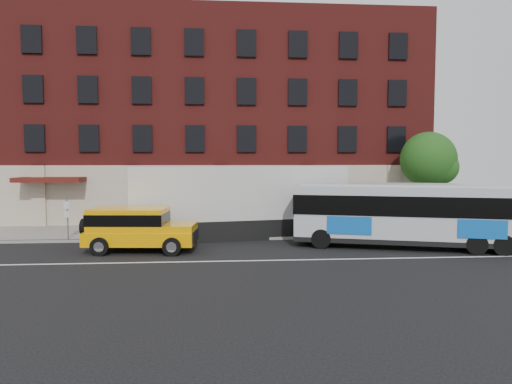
{
  "coord_description": "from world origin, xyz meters",
  "views": [
    {
      "loc": [
        -0.18,
        -20.41,
        4.57
      ],
      "look_at": [
        1.88,
        5.5,
        2.75
      ],
      "focal_mm": 33.14,
      "sensor_mm": 36.0,
      "label": 1
    }
  ],
  "objects": [
    {
      "name": "yellow_suv",
      "position": [
        -4.26,
        3.12,
        1.24
      ],
      "size": [
        5.74,
        2.85,
        2.15
      ],
      "color": "#FFA900",
      "rests_on": "ground"
    },
    {
      "name": "street_tree",
      "position": [
        13.54,
        9.48,
        4.41
      ],
      "size": [
        3.6,
        3.6,
        6.2
      ],
      "color": "#3B2D1D",
      "rests_on": "sidewalk"
    },
    {
      "name": "kerb",
      "position": [
        0.0,
        6.0,
        0.07
      ],
      "size": [
        60.0,
        0.25,
        0.15
      ],
      "primitive_type": "cube",
      "color": "gray",
      "rests_on": "ground"
    },
    {
      "name": "lane_line",
      "position": [
        0.0,
        0.5,
        0.01
      ],
      "size": [
        60.0,
        0.12,
        0.01
      ],
      "primitive_type": "cube",
      "color": "white",
      "rests_on": "ground"
    },
    {
      "name": "ground",
      "position": [
        0.0,
        0.0,
        0.0
      ],
      "size": [
        120.0,
        120.0,
        0.0
      ],
      "primitive_type": "plane",
      "color": "black",
      "rests_on": "ground"
    },
    {
      "name": "city_bus",
      "position": [
        9.78,
        2.9,
        1.83
      ],
      "size": [
        12.31,
        5.97,
        3.31
      ],
      "color": "#ACAFB6",
      "rests_on": "ground"
    },
    {
      "name": "shipping_container",
      "position": [
        1.04,
        6.85,
        2.06
      ],
      "size": [
        12.73,
        4.66,
        4.16
      ],
      "color": "black",
      "rests_on": "ground"
    },
    {
      "name": "sign_pole",
      "position": [
        -8.5,
        6.15,
        1.45
      ],
      "size": [
        0.3,
        0.2,
        2.5
      ],
      "color": "slate",
      "rests_on": "ground"
    },
    {
      "name": "building",
      "position": [
        -0.01,
        16.92,
        7.58
      ],
      "size": [
        30.0,
        12.1,
        15.0
      ],
      "color": "maroon",
      "rests_on": "sidewalk"
    },
    {
      "name": "sidewalk",
      "position": [
        0.0,
        9.0,
        0.07
      ],
      "size": [
        60.0,
        6.0,
        0.15
      ],
      "primitive_type": "cube",
      "color": "gray",
      "rests_on": "ground"
    }
  ]
}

